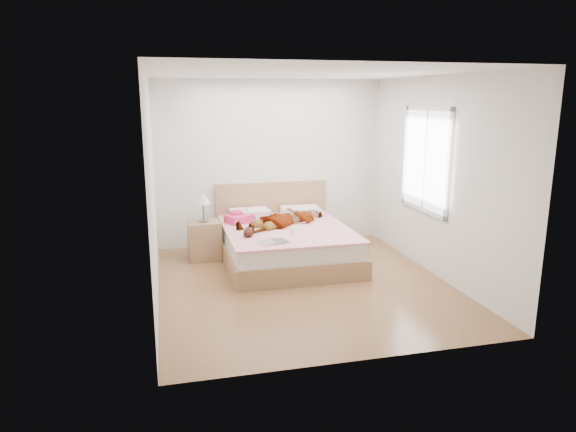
% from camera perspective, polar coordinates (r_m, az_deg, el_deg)
% --- Properties ---
extents(ground, '(4.00, 4.00, 0.00)m').
position_cam_1_polar(ground, '(6.59, 1.78, -7.57)').
color(ground, '#4D2918').
rests_on(ground, ground).
extents(woman, '(1.62, 1.26, 0.21)m').
position_cam_1_polar(woman, '(7.53, -0.35, -0.04)').
color(woman, white).
rests_on(woman, bed).
extents(hair, '(0.48, 0.59, 0.09)m').
position_cam_1_polar(hair, '(7.87, -5.15, 0.01)').
color(hair, black).
rests_on(hair, bed).
extents(phone, '(0.07, 0.09, 0.05)m').
position_cam_1_polar(phone, '(7.81, -4.61, 0.79)').
color(phone, silver).
rests_on(phone, bed).
extents(room_shell, '(4.00, 4.00, 4.00)m').
position_cam_1_polar(room_shell, '(7.18, 15.07, 6.03)').
color(room_shell, white).
rests_on(room_shell, ground).
extents(bed, '(1.80, 2.08, 1.00)m').
position_cam_1_polar(bed, '(7.46, -0.34, -2.86)').
color(bed, olive).
rests_on(bed, ground).
extents(towel, '(0.45, 0.42, 0.19)m').
position_cam_1_polar(towel, '(7.63, -5.54, -0.15)').
color(towel, '#E83F8B').
rests_on(towel, bed).
extents(magazine, '(0.44, 0.34, 0.02)m').
position_cam_1_polar(magazine, '(6.57, -1.50, -2.89)').
color(magazine, white).
rests_on(magazine, bed).
extents(coffee_mug, '(0.11, 0.09, 0.09)m').
position_cam_1_polar(coffee_mug, '(6.96, 0.61, -1.66)').
color(coffee_mug, white).
rests_on(coffee_mug, bed).
extents(plush_toy, '(0.16, 0.22, 0.11)m').
position_cam_1_polar(plush_toy, '(6.84, -4.45, -1.82)').
color(plush_toy, black).
rests_on(plush_toy, bed).
extents(nightstand, '(0.47, 0.42, 0.99)m').
position_cam_1_polar(nightstand, '(7.60, -9.28, -2.33)').
color(nightstand, brown).
rests_on(nightstand, ground).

